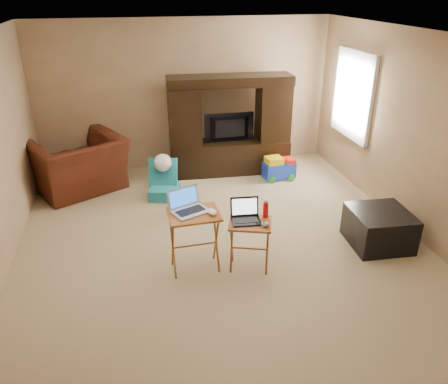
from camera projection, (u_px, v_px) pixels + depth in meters
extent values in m
plane|color=tan|center=(221.00, 242.00, 5.56)|extent=(5.50, 5.50, 0.00)
plane|color=silver|center=(220.00, 35.00, 4.48)|extent=(5.50, 5.50, 0.00)
plane|color=tan|center=(186.00, 95.00, 7.43)|extent=(5.00, 0.00, 5.00)
plane|color=tan|center=(318.00, 304.00, 2.60)|extent=(5.00, 0.00, 5.00)
plane|color=tan|center=(413.00, 134.00, 5.51)|extent=(0.00, 5.50, 5.50)
plane|color=white|center=(354.00, 95.00, 6.81)|extent=(0.00, 1.20, 1.20)
cube|color=white|center=(353.00, 95.00, 6.80)|extent=(0.06, 1.14, 1.34)
cube|color=black|center=(230.00, 126.00, 7.28)|extent=(2.05, 0.62, 1.65)
imported|color=black|center=(230.00, 129.00, 7.25)|extent=(0.84, 0.11, 0.48)
imported|color=#4D1E10|center=(79.00, 165.00, 6.79)|extent=(1.68, 1.61, 0.85)
cube|color=black|center=(379.00, 228.00, 5.43)|extent=(0.74, 0.74, 0.45)
cube|color=#AD5E29|center=(195.00, 242.00, 4.89)|extent=(0.57, 0.46, 0.72)
cube|color=#974924|center=(249.00, 245.00, 4.93)|extent=(0.56, 0.50, 0.60)
cube|color=#B2B2B7|center=(190.00, 202.00, 4.70)|extent=(0.47, 0.43, 0.24)
cube|color=black|center=(246.00, 212.00, 4.75)|extent=(0.34, 0.29, 0.24)
ellipsoid|color=white|center=(212.00, 212.00, 4.70)|extent=(0.12, 0.16, 0.06)
ellipsoid|color=#46454B|center=(265.00, 224.00, 4.71)|extent=(0.11, 0.14, 0.05)
cylinder|color=#B5120B|center=(266.00, 210.00, 4.87)|extent=(0.06, 0.06, 0.19)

